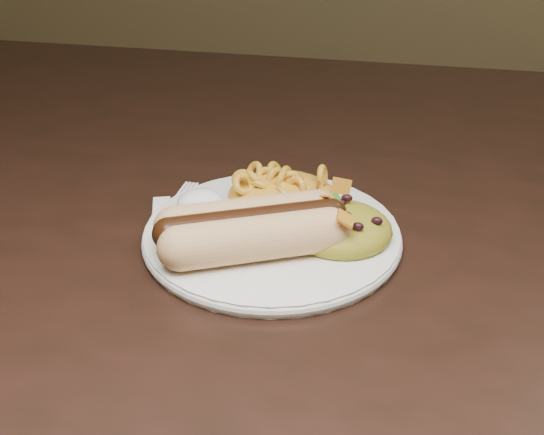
# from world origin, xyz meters

# --- Properties ---
(table) EXTENTS (1.60, 0.90, 0.75)m
(table) POSITION_xyz_m (0.00, 0.00, 0.66)
(table) COLOR black
(table) RESTS_ON floor
(plate) EXTENTS (0.22, 0.22, 0.01)m
(plate) POSITION_xyz_m (-0.07, -0.08, 0.76)
(plate) COLOR silver
(plate) RESTS_ON table
(hotdog) EXTENTS (0.12, 0.11, 0.03)m
(hotdog) POSITION_xyz_m (-0.08, -0.11, 0.78)
(hotdog) COLOR #E7C588
(hotdog) RESTS_ON plate
(mac_and_cheese) EXTENTS (0.10, 0.09, 0.04)m
(mac_and_cheese) POSITION_xyz_m (-0.08, -0.03, 0.78)
(mac_and_cheese) COLOR yellow
(mac_and_cheese) RESTS_ON plate
(sour_cream) EXTENTS (0.05, 0.05, 0.02)m
(sour_cream) POSITION_xyz_m (-0.14, -0.07, 0.77)
(sour_cream) COLOR white
(sour_cream) RESTS_ON plate
(taco_salad) EXTENTS (0.08, 0.08, 0.04)m
(taco_salad) POSITION_xyz_m (-0.02, -0.08, 0.78)
(taco_salad) COLOR #B47515
(taco_salad) RESTS_ON plate
(fork) EXTENTS (0.07, 0.15, 0.00)m
(fork) POSITION_xyz_m (-0.17, -0.08, 0.75)
(fork) COLOR white
(fork) RESTS_ON table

